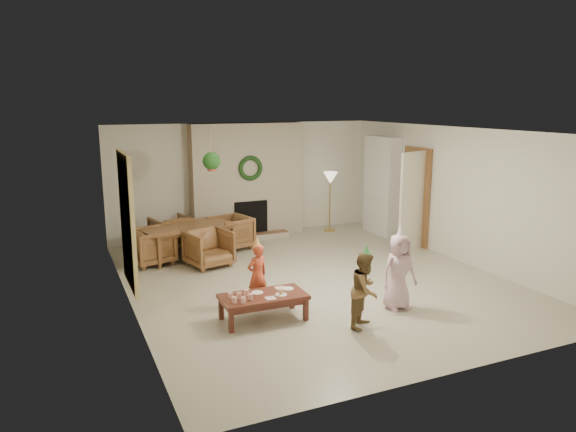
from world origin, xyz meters
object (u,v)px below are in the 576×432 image
dining_table (189,242)px  dining_chair_left (152,246)px  dining_chair_far (171,232)px  child_red (257,275)px  dining_chair_near (209,248)px  coffee_table_top (263,297)px  child_plaid (365,290)px  child_pink (399,272)px  dining_chair_right (231,233)px

dining_table → dining_chair_left: (-0.74, -0.19, 0.03)m
dining_table → dining_chair_far: bearing=90.0°
child_red → dining_chair_near: bearing=-102.4°
coffee_table_top → child_plaid: size_ratio=1.15×
dining_chair_left → child_pink: size_ratio=0.67×
dining_table → child_red: size_ratio=1.87×
dining_table → dining_chair_near: (0.19, -0.74, 0.03)m
dining_table → coffee_table_top: dining_table is taller
child_plaid → child_pink: 0.86m
dining_table → dining_chair_near: bearing=-90.0°
dining_chair_far → dining_chair_right: (1.11, -0.51, 0.00)m
child_plaid → dining_table: bearing=69.1°
dining_chair_far → coffee_table_top: size_ratio=0.63×
dining_chair_left → child_plaid: 4.52m
dining_table → child_plaid: size_ratio=1.69×
dining_chair_left → dining_chair_right: (1.67, 0.42, 0.00)m
dining_table → child_red: bearing=-97.9°
dining_table → coffee_table_top: (0.20, -3.44, 0.03)m
child_pink → dining_chair_near: bearing=124.0°
child_plaid → child_pink: child_pink is taller
dining_chair_far → child_pink: size_ratio=0.67×
dining_table → child_pink: size_ratio=1.56×
dining_chair_left → child_plaid: child_plaid is taller
dining_chair_near → dining_chair_far: size_ratio=1.00×
dining_chair_near → child_plaid: 3.64m
child_pink → dining_chair_left: bearing=130.1°
dining_chair_near → child_pink: 3.67m
dining_chair_far → dining_chair_right: bearing=141.3°
dining_chair_near → child_plaid: bearing=-85.2°
dining_chair_right → coffee_table_top: bearing=-25.3°
dining_table → child_pink: 4.40m
child_red → child_pink: size_ratio=0.84×
dining_chair_right → child_plaid: bearing=-8.5°
dining_chair_left → dining_chair_right: bearing=-90.0°
dining_chair_right → child_pink: 4.25m
child_plaid → child_pink: size_ratio=0.92×
dining_chair_left → coffee_table_top: 3.39m
child_plaid → child_red: bearing=90.3°
child_plaid → child_pink: (0.78, 0.35, 0.04)m
dining_chair_near → child_pink: child_pink is taller
dining_chair_far → dining_chair_left: same height
coffee_table_top → child_red: bearing=78.6°
coffee_table_top → dining_chair_far: bearing=96.3°
dining_chair_near → coffee_table_top: size_ratio=0.63×
dining_chair_right → child_pink: child_pink is taller
coffee_table_top → child_pink: (1.94, -0.40, 0.22)m
dining_chair_left → child_red: size_ratio=0.80×
dining_chair_far → dining_table: bearing=90.0°
child_red → child_plaid: (1.05, -1.28, 0.05)m
child_red → child_plaid: child_plaid is taller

